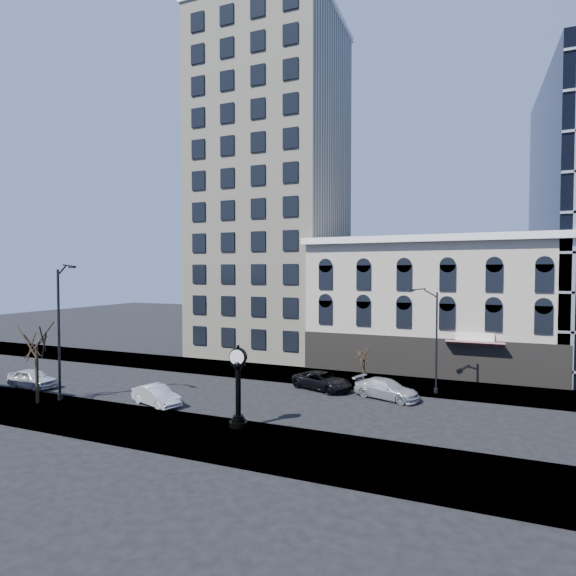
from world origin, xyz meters
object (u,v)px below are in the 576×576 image
at_px(street_lamp_near, 64,296).
at_px(car_near_a, 32,378).
at_px(street_clock, 238,390).
at_px(car_near_b, 156,395).

xyz_separation_m(street_lamp_near, car_near_a, (-6.01, 2.17, -6.84)).
distance_m(street_clock, car_near_b, 7.93).
distance_m(street_lamp_near, car_near_b, 9.57).
bearing_deg(street_clock, car_near_b, 154.06).
bearing_deg(car_near_b, car_near_a, 107.67).
height_order(street_lamp_near, car_near_a, street_lamp_near).
height_order(street_clock, street_lamp_near, street_lamp_near).
xyz_separation_m(street_clock, car_near_a, (-19.84, 2.14, -1.58)).
distance_m(car_near_a, car_near_b, 12.34).
relative_size(street_clock, street_lamp_near, 0.49).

